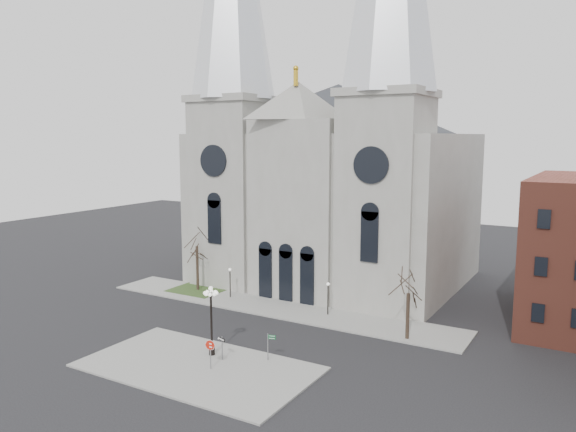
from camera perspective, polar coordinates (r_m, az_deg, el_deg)
The scene contains 13 objects.
ground at distance 50.80m, azimuth -8.15°, elevation -12.41°, with size 160.00×160.00×0.00m, color black.
sidewalk_near at distance 45.42m, azimuth -9.15°, elevation -14.89°, with size 18.00×10.00×0.14m, color gray.
sidewalk_far at distance 59.28m, azimuth -1.43°, elevation -9.23°, with size 40.00×6.00×0.14m, color gray.
grass_patch at distance 66.26m, azimuth -9.14°, elevation -7.44°, with size 6.00×5.00×0.18m, color #2C411C.
cathedral at distance 66.95m, azimuth 3.94°, elevation 8.72°, with size 33.00×26.66×54.00m.
tree_left at distance 65.01m, azimuth -9.25°, elevation -2.77°, with size 3.20×3.20×7.50m.
tree_right at distance 50.18m, azimuth 12.14°, elevation -7.41°, with size 3.20×3.20×6.00m.
ped_lamp_left at distance 62.31m, azimuth -5.91°, elevation -6.25°, with size 0.32×0.32×3.26m.
ped_lamp_right at distance 56.26m, azimuth 4.08°, elevation -7.81°, with size 0.32×0.32×3.26m.
stop_sign at distance 44.14m, azimuth -7.89°, elevation -13.13°, with size 0.83×0.13×2.31m.
globe_lamp at distance 46.15m, azimuth -7.81°, elevation -9.63°, with size 1.50×1.50×5.72m.
one_way_sign at distance 45.84m, azimuth -6.71°, elevation -12.75°, with size 0.81×0.29×1.91m.
street_name_sign at distance 45.47m, azimuth -1.96°, elevation -12.91°, with size 0.68×0.24×2.17m.
Camera 1 is at (29.92, -37.03, 17.73)m, focal length 35.00 mm.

